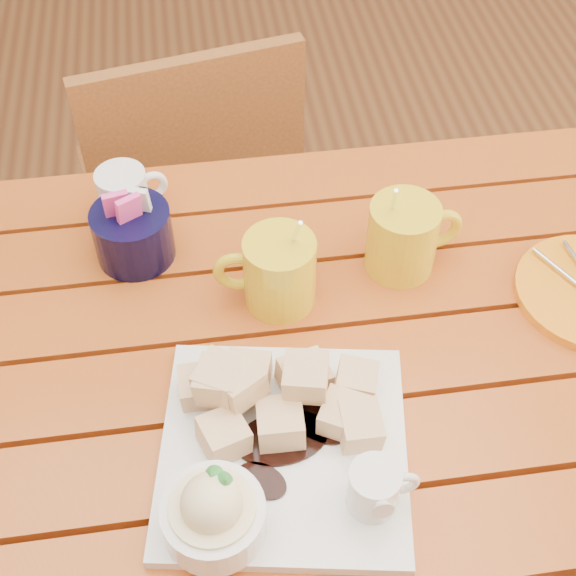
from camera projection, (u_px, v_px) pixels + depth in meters
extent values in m
cube|color=#A54015|center=(305.00, 560.00, 0.82)|extent=(1.20, 0.11, 0.03)
cube|color=#A54015|center=(289.00, 461.00, 0.90)|extent=(1.20, 0.11, 0.03)
cube|color=#A54015|center=(276.00, 378.00, 0.97)|extent=(1.20, 0.11, 0.03)
cube|color=#A54015|center=(264.00, 306.00, 1.05)|extent=(1.20, 0.11, 0.03)
cube|color=#A54015|center=(254.00, 244.00, 1.12)|extent=(1.20, 0.11, 0.03)
cube|color=#A54015|center=(246.00, 189.00, 1.20)|extent=(1.20, 0.11, 0.03)
cube|color=#A54015|center=(246.00, 208.00, 1.25)|extent=(1.12, 0.04, 0.08)
cylinder|color=#A54015|center=(538.00, 306.00, 1.53)|extent=(0.06, 0.06, 0.72)
cube|color=white|center=(284.00, 450.00, 0.88)|extent=(0.31, 0.31, 0.02)
cube|color=#E99747|center=(343.00, 415.00, 0.88)|extent=(0.07, 0.07, 0.04)
cube|color=#E99747|center=(304.00, 377.00, 0.91)|extent=(0.06, 0.06, 0.04)
cube|color=#E99747|center=(360.00, 425.00, 0.87)|extent=(0.05, 0.05, 0.04)
cube|color=#E99747|center=(306.00, 377.00, 0.88)|extent=(0.06, 0.06, 0.04)
cube|color=#E99747|center=(356.00, 382.00, 0.91)|extent=(0.06, 0.06, 0.04)
cube|color=#E99747|center=(224.00, 435.00, 0.86)|extent=(0.06, 0.06, 0.04)
cube|color=#E99747|center=(200.00, 386.00, 0.91)|extent=(0.05, 0.05, 0.04)
cube|color=#E99747|center=(280.00, 423.00, 0.87)|extent=(0.05, 0.05, 0.04)
cube|color=#E99747|center=(240.00, 383.00, 0.87)|extent=(0.07, 0.07, 0.04)
cube|color=#E99747|center=(248.00, 374.00, 0.92)|extent=(0.06, 0.06, 0.04)
cube|color=#E99747|center=(220.00, 378.00, 0.88)|extent=(0.07, 0.07, 0.04)
cube|color=#E99747|center=(220.00, 381.00, 0.87)|extent=(0.06, 0.06, 0.04)
cylinder|color=white|center=(214.00, 518.00, 0.80)|extent=(0.11, 0.11, 0.04)
cylinder|color=#FFE9BB|center=(213.00, 512.00, 0.79)|extent=(0.09, 0.09, 0.03)
sphere|color=#FFE9BB|center=(212.00, 503.00, 0.78)|extent=(0.06, 0.06, 0.06)
cone|color=#2C8833|center=(224.00, 482.00, 0.76)|extent=(0.03, 0.04, 0.03)
cone|color=#2C8833|center=(212.00, 475.00, 0.77)|extent=(0.03, 0.03, 0.02)
cylinder|color=white|center=(373.00, 488.00, 0.81)|extent=(0.05, 0.05, 0.06)
cylinder|color=black|center=(375.00, 477.00, 0.79)|extent=(0.04, 0.04, 0.01)
cone|color=white|center=(381.00, 503.00, 0.78)|extent=(0.02, 0.02, 0.03)
torus|color=white|center=(403.00, 483.00, 0.81)|extent=(0.04, 0.01, 0.04)
cylinder|color=yellow|center=(280.00, 272.00, 1.00)|extent=(0.09, 0.09, 0.10)
cylinder|color=black|center=(279.00, 248.00, 0.97)|extent=(0.08, 0.08, 0.01)
torus|color=yellow|center=(238.00, 272.00, 1.00)|extent=(0.06, 0.02, 0.06)
cylinder|color=silver|center=(291.00, 245.00, 0.98)|extent=(0.02, 0.06, 0.13)
cylinder|color=yellow|center=(402.00, 237.00, 1.04)|extent=(0.09, 0.09, 0.10)
cylinder|color=black|center=(406.00, 214.00, 1.00)|extent=(0.08, 0.08, 0.01)
torus|color=yellow|center=(440.00, 229.00, 1.05)|extent=(0.06, 0.02, 0.06)
cylinder|color=silver|center=(391.00, 213.00, 1.02)|extent=(0.02, 0.06, 0.13)
cylinder|color=white|center=(124.00, 197.00, 1.10)|extent=(0.07, 0.07, 0.08)
cylinder|color=white|center=(120.00, 176.00, 1.08)|extent=(0.05, 0.05, 0.01)
cone|color=white|center=(121.00, 198.00, 1.06)|extent=(0.03, 0.03, 0.03)
torus|color=white|center=(153.00, 193.00, 1.11)|extent=(0.05, 0.03, 0.05)
cylinder|color=black|center=(133.00, 234.00, 1.06)|extent=(0.10, 0.10, 0.08)
cube|color=#F642A1|center=(117.00, 207.00, 1.02)|extent=(0.04, 0.02, 0.05)
cube|color=white|center=(138.00, 202.00, 1.02)|extent=(0.04, 0.02, 0.05)
cube|color=#F642A1|center=(129.00, 211.00, 1.01)|extent=(0.04, 0.03, 0.05)
cylinder|color=silver|center=(574.00, 282.00, 1.03)|extent=(0.07, 0.13, 0.01)
cube|color=brown|center=(185.00, 188.00, 1.69)|extent=(0.46, 0.46, 0.03)
cylinder|color=brown|center=(241.00, 193.00, 1.99)|extent=(0.03, 0.03, 0.39)
cylinder|color=brown|center=(108.00, 224.00, 1.92)|extent=(0.03, 0.03, 0.39)
cylinder|color=brown|center=(286.00, 288.00, 1.78)|extent=(0.03, 0.03, 0.39)
cylinder|color=brown|center=(139.00, 328.00, 1.71)|extent=(0.03, 0.03, 0.39)
cube|color=brown|center=(198.00, 159.00, 1.42)|extent=(0.39, 0.10, 0.41)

